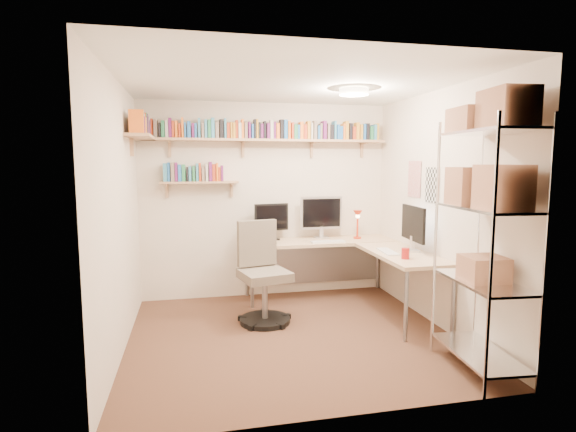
% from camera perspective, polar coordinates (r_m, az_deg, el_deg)
% --- Properties ---
extents(ground, '(3.20, 3.20, 0.00)m').
position_cam_1_polar(ground, '(4.70, 0.42, -14.95)').
color(ground, '#4D3121').
rests_on(ground, ground).
extents(room_shell, '(3.24, 3.04, 2.52)m').
position_cam_1_polar(room_shell, '(4.37, 0.50, 4.27)').
color(room_shell, beige).
rests_on(room_shell, ground).
extents(wall_shelves, '(3.12, 1.09, 0.79)m').
position_cam_1_polar(wall_shelves, '(5.59, -6.65, 9.68)').
color(wall_shelves, tan).
rests_on(wall_shelves, ground).
extents(corner_desk, '(2.01, 1.95, 1.30)m').
position_cam_1_polar(corner_desk, '(5.57, 5.29, -3.56)').
color(corner_desk, '#D6B98B').
rests_on(corner_desk, ground).
extents(office_chair, '(0.59, 0.60, 1.10)m').
position_cam_1_polar(office_chair, '(4.97, -3.25, -8.09)').
color(office_chair, black).
rests_on(office_chair, ground).
extents(wire_rack, '(0.52, 0.94, 2.28)m').
position_cam_1_polar(wire_rack, '(3.92, 24.07, 3.69)').
color(wire_rack, silver).
rests_on(wire_rack, ground).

